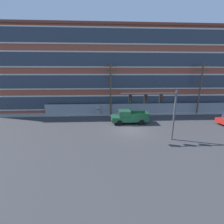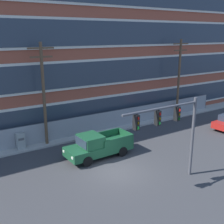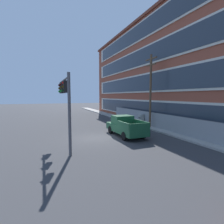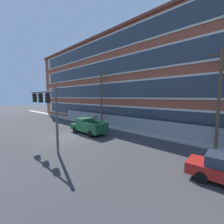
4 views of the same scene
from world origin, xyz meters
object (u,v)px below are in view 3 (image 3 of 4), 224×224
traffic_signal_mast (65,95)px  pickup_truck_dark_green (125,126)px  electrical_cabinet (141,120)px  utility_pole_near_corner (151,89)px

traffic_signal_mast → pickup_truck_dark_green: traffic_signal_mast is taller
electrical_cabinet → pickup_truck_dark_green: bearing=-44.9°
pickup_truck_dark_green → utility_pole_near_corner: bearing=118.5°
traffic_signal_mast → utility_pole_near_corner: bearing=112.9°
utility_pole_near_corner → electrical_cabinet: (-2.24, 0.11, -4.11)m
traffic_signal_mast → electrical_cabinet: 13.07m
traffic_signal_mast → utility_pole_near_corner: 11.54m
pickup_truck_dark_green → electrical_cabinet: size_ratio=3.61×
utility_pole_near_corner → traffic_signal_mast: bearing=-67.1°
utility_pole_near_corner → electrical_cabinet: 4.68m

